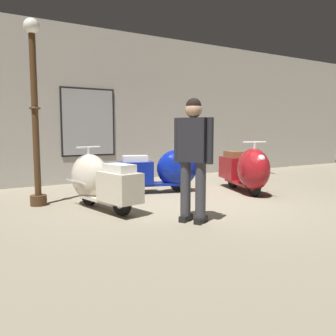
% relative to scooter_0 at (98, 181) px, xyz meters
% --- Properties ---
extents(ground_plane, '(60.00, 60.00, 0.00)m').
position_rel_scooter_0_xyz_m(ground_plane, '(1.83, -0.64, -0.47)').
color(ground_plane, gray).
extents(showroom_back_wall, '(18.00, 0.24, 3.80)m').
position_rel_scooter_0_xyz_m(showroom_back_wall, '(1.82, 3.03, 1.43)').
color(showroom_back_wall, '#ADA89E').
rests_on(showroom_back_wall, ground).
extents(scooter_0, '(0.81, 1.75, 1.03)m').
position_rel_scooter_0_xyz_m(scooter_0, '(0.00, 0.00, 0.00)').
color(scooter_0, black).
rests_on(scooter_0, ground).
extents(scooter_1, '(1.75, 0.96, 1.03)m').
position_rel_scooter_0_xyz_m(scooter_1, '(1.71, 0.74, -0.00)').
color(scooter_1, black).
rests_on(scooter_1, ground).
extents(scooter_2, '(1.02, 1.85, 1.09)m').
position_rel_scooter_0_xyz_m(scooter_2, '(3.13, -0.21, 0.02)').
color(scooter_2, black).
rests_on(scooter_2, ground).
extents(lamppost, '(0.28, 0.28, 3.15)m').
position_rel_scooter_0_xyz_m(lamppost, '(-0.83, 0.76, 1.17)').
color(lamppost, '#472D19').
rests_on(lamppost, ground).
extents(visitor_0, '(0.42, 0.52, 1.75)m').
position_rel_scooter_0_xyz_m(visitor_0, '(0.85, -1.54, 0.54)').
color(visitor_0, black).
rests_on(visitor_0, ground).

